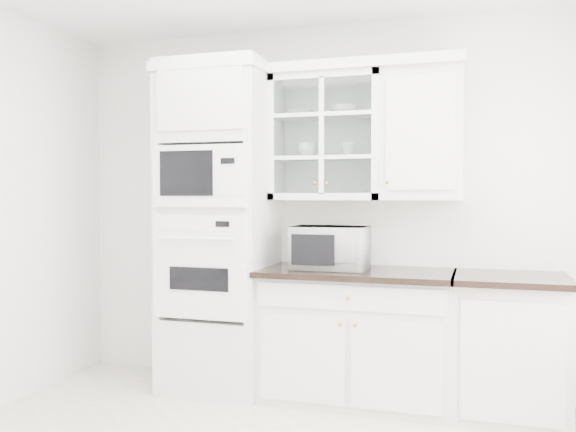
% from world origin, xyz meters
% --- Properties ---
extents(room_shell, '(4.00, 3.50, 2.70)m').
position_xyz_m(room_shell, '(0.00, 0.43, 1.78)').
color(room_shell, white).
rests_on(room_shell, ground).
extents(oven_column, '(0.76, 0.68, 2.40)m').
position_xyz_m(oven_column, '(-0.75, 1.42, 1.20)').
color(oven_column, silver).
rests_on(oven_column, ground).
extents(base_cabinet_run, '(1.32, 0.67, 0.92)m').
position_xyz_m(base_cabinet_run, '(0.28, 1.45, 0.46)').
color(base_cabinet_run, silver).
rests_on(base_cabinet_run, ground).
extents(extra_base_cabinet, '(0.72, 0.67, 0.92)m').
position_xyz_m(extra_base_cabinet, '(1.28, 1.45, 0.46)').
color(extra_base_cabinet, silver).
rests_on(extra_base_cabinet, ground).
extents(upper_cabinet_glass, '(0.80, 0.33, 0.90)m').
position_xyz_m(upper_cabinet_glass, '(0.03, 1.58, 1.85)').
color(upper_cabinet_glass, silver).
rests_on(upper_cabinet_glass, room_shell).
extents(upper_cabinet_solid, '(0.55, 0.33, 0.90)m').
position_xyz_m(upper_cabinet_solid, '(0.71, 1.58, 1.85)').
color(upper_cabinet_solid, silver).
rests_on(upper_cabinet_solid, room_shell).
extents(crown_molding, '(2.14, 0.38, 0.07)m').
position_xyz_m(crown_molding, '(-0.07, 1.56, 2.33)').
color(crown_molding, white).
rests_on(crown_molding, room_shell).
extents(countertop_microwave, '(0.52, 0.43, 0.30)m').
position_xyz_m(countertop_microwave, '(0.09, 1.43, 1.07)').
color(countertop_microwave, white).
rests_on(countertop_microwave, base_cabinet_run).
extents(bowl_a, '(0.19, 0.19, 0.05)m').
position_xyz_m(bowl_a, '(-0.17, 1.60, 2.03)').
color(bowl_a, white).
rests_on(bowl_a, upper_cabinet_glass).
extents(bowl_b, '(0.24, 0.24, 0.06)m').
position_xyz_m(bowl_b, '(0.16, 1.57, 2.04)').
color(bowl_b, white).
rests_on(bowl_b, upper_cabinet_glass).
extents(cup_a, '(0.14, 0.14, 0.10)m').
position_xyz_m(cup_a, '(-0.12, 1.57, 1.76)').
color(cup_a, white).
rests_on(cup_a, upper_cabinet_glass).
extents(cup_b, '(0.10, 0.10, 0.10)m').
position_xyz_m(cup_b, '(0.18, 1.58, 1.76)').
color(cup_b, white).
rests_on(cup_b, upper_cabinet_glass).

